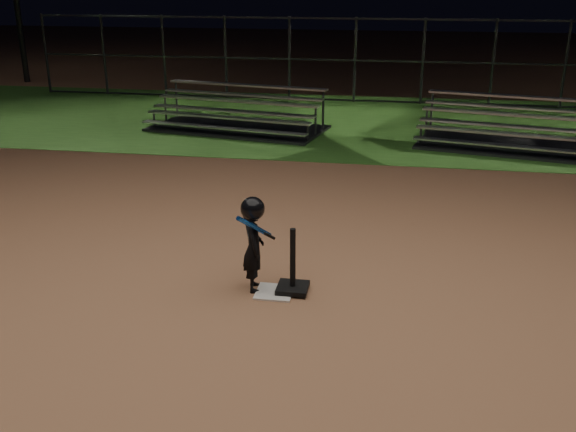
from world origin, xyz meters
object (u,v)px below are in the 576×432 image
object	(u,v)px
home_plate	(274,292)
batting_tee	(293,279)
child_batter	(253,241)
bleacher_right	(519,139)
bleacher_left	(237,122)

from	to	relation	value
home_plate	batting_tee	distance (m)	0.28
home_plate	batting_tee	xyz separation A→B (m)	(0.22, 0.08, 0.16)
child_batter	bleacher_right	xyz separation A→B (m)	(4.35, 7.86, -0.42)
batting_tee	child_batter	distance (m)	0.68
home_plate	batting_tee	size ratio (longest dim) A/B	0.55
home_plate	child_batter	xyz separation A→B (m)	(-0.27, 0.07, 0.63)
bleacher_left	bleacher_right	world-z (taller)	bleacher_right
child_batter	bleacher_left	world-z (taller)	child_batter
home_plate	bleacher_right	xyz separation A→B (m)	(4.08, 7.93, 0.21)
batting_tee	bleacher_right	distance (m)	8.75
child_batter	bleacher_right	distance (m)	8.99
bleacher_left	batting_tee	bearing A→B (deg)	-61.02
child_batter	bleacher_left	bearing A→B (deg)	-1.06
batting_tee	child_batter	size ratio (longest dim) A/B	0.67
batting_tee	child_batter	bearing A→B (deg)	-179.76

